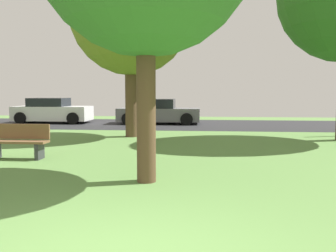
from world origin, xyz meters
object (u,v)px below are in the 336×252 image
(oak_tree_center, at_px, (131,15))
(park_bench, at_px, (18,141))
(parked_car_grey, at_px, (158,112))
(parked_car_white, at_px, (52,111))

(oak_tree_center, bearing_deg, park_bench, -113.01)
(parked_car_grey, bearing_deg, oak_tree_center, -93.34)
(park_bench, bearing_deg, oak_tree_center, -113.01)
(parked_car_white, distance_m, parked_car_grey, 5.95)
(oak_tree_center, height_order, parked_car_grey, oak_tree_center)
(oak_tree_center, relative_size, parked_car_white, 1.68)
(oak_tree_center, relative_size, park_bench, 4.37)
(parked_car_grey, height_order, park_bench, parked_car_grey)
(parked_car_grey, bearing_deg, parked_car_white, -179.48)
(park_bench, bearing_deg, parked_car_white, -71.59)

